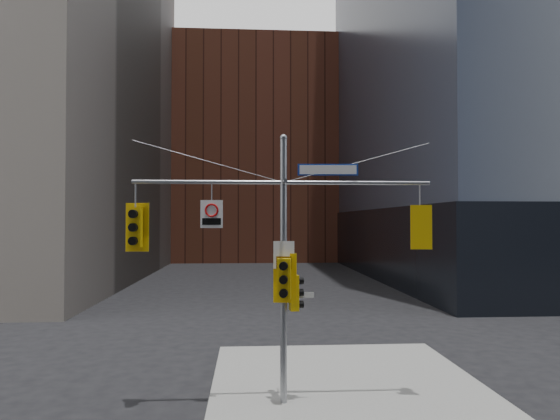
{
  "coord_description": "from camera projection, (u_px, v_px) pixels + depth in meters",
  "views": [
    {
      "loc": [
        -0.95,
        -11.3,
        4.96
      ],
      "look_at": [
        -0.09,
        2.0,
        5.26
      ],
      "focal_mm": 32.0,
      "sensor_mm": 36.0,
      "label": 1
    }
  ],
  "objects": [
    {
      "name": "sidewalk_corner",
      "position": [
        344.0,
        380.0,
        15.34
      ],
      "size": [
        8.0,
        8.0,
        0.15
      ],
      "primitive_type": "cube",
      "color": "gray",
      "rests_on": "ground"
    },
    {
      "name": "brick_midrise",
      "position": [
        255.0,
        156.0,
        69.41
      ],
      "size": [
        26.0,
        20.0,
        28.0
      ],
      "primitive_type": "cube",
      "color": "brown",
      "rests_on": "ground"
    },
    {
      "name": "signal_assembly",
      "position": [
        284.0,
        242.0,
        13.31
      ],
      "size": [
        8.0,
        0.8,
        7.3
      ],
      "color": "gray",
      "rests_on": "ground"
    },
    {
      "name": "traffic_light_west_arm",
      "position": [
        135.0,
        227.0,
        13.08
      ],
      "size": [
        0.62,
        0.51,
        1.29
      ],
      "rotation": [
        0.0,
        0.0,
        -0.08
      ],
      "color": "gold",
      "rests_on": "ground"
    },
    {
      "name": "traffic_light_east_arm",
      "position": [
        420.0,
        227.0,
        13.56
      ],
      "size": [
        0.57,
        0.49,
        1.19
      ],
      "rotation": [
        0.0,
        0.0,
        3.02
      ],
      "color": "gold",
      "rests_on": "ground"
    },
    {
      "name": "traffic_light_pole_side",
      "position": [
        295.0,
        293.0,
        13.31
      ],
      "size": [
        0.39,
        0.33,
        0.95
      ],
      "rotation": [
        0.0,
        0.0,
        1.71
      ],
      "color": "gold",
      "rests_on": "ground"
    },
    {
      "name": "traffic_light_pole_front",
      "position": [
        284.0,
        279.0,
        13.02
      ],
      "size": [
        0.62,
        0.55,
        1.3
      ],
      "rotation": [
        0.0,
        0.0,
        -0.17
      ],
      "color": "gold",
      "rests_on": "ground"
    },
    {
      "name": "street_sign_blade",
      "position": [
        328.0,
        170.0,
        13.44
      ],
      "size": [
        1.63,
        0.14,
        0.32
      ],
      "rotation": [
        0.0,
        0.0,
        -0.06
      ],
      "color": "navy",
      "rests_on": "ground"
    },
    {
      "name": "regulatory_sign_arm",
      "position": [
        212.0,
        213.0,
        13.19
      ],
      "size": [
        0.59,
        0.1,
        0.74
      ],
      "rotation": [
        0.0,
        0.0,
        -0.08
      ],
      "color": "silver",
      "rests_on": "ground"
    },
    {
      "name": "regulatory_sign_pole",
      "position": [
        284.0,
        256.0,
        13.19
      ],
      "size": [
        0.56,
        0.07,
        0.73
      ],
      "rotation": [
        0.0,
        0.0,
        -0.06
      ],
      "color": "silver",
      "rests_on": "ground"
    },
    {
      "name": "street_blade_ew",
      "position": [
        300.0,
        295.0,
        13.32
      ],
      "size": [
        0.73,
        0.1,
        0.15
      ],
      "rotation": [
        0.0,
        0.0,
        -0.09
      ],
      "color": "silver",
      "rests_on": "ground"
    },
    {
      "name": "street_blade_ns",
      "position": [
        282.0,
        302.0,
        13.73
      ],
      "size": [
        0.08,
        0.75,
        0.15
      ],
      "rotation": [
        0.0,
        0.0,
        -0.07
      ],
      "color": "#145926",
      "rests_on": "ground"
    }
  ]
}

